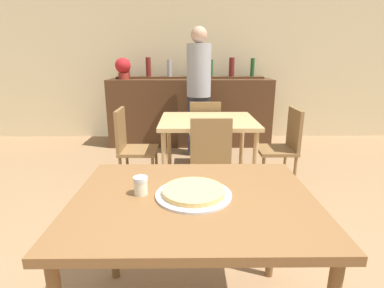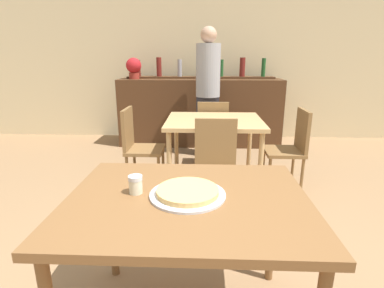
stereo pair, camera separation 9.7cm
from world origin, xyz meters
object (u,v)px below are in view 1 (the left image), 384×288
at_px(person_standing, 199,88).
at_px(chair_far_side_front, 212,162).
at_px(chair_far_side_left, 131,144).
at_px(cheese_shaker, 141,186).
at_px(chair_far_side_right, 284,143).
at_px(chair_far_side_back, 205,130).
at_px(potted_plant, 123,67).
at_px(pizza_tray, 193,193).

bearing_deg(person_standing, chair_far_side_front, -88.03).
distance_m(chair_far_side_left, cheese_shaker, 1.88).
bearing_deg(chair_far_side_right, cheese_shaker, -35.05).
distance_m(chair_far_side_right, person_standing, 1.55).
bearing_deg(chair_far_side_back, cheese_shaker, 79.82).
bearing_deg(chair_far_side_back, potted_plant, -41.67).
relative_size(chair_far_side_back, chair_far_side_left, 1.00).
height_order(chair_far_side_back, chair_far_side_right, same).
height_order(chair_far_side_back, cheese_shaker, chair_far_side_back).
relative_size(chair_far_side_front, chair_far_side_left, 1.00).
distance_m(chair_far_side_front, potted_plant, 2.72).
xyz_separation_m(chair_far_side_right, potted_plant, (-2.07, 1.70, 0.75)).
bearing_deg(cheese_shaker, chair_far_side_right, 54.95).
relative_size(cheese_shaker, person_standing, 0.05).
bearing_deg(chair_far_side_front, person_standing, 91.97).
bearing_deg(person_standing, chair_far_side_back, -83.83).
relative_size(chair_far_side_back, cheese_shaker, 9.93).
bearing_deg(person_standing, pizza_tray, -92.36).
xyz_separation_m(cheese_shaker, person_standing, (0.37, 2.98, 0.17)).
height_order(chair_far_side_front, potted_plant, potted_plant).
height_order(chair_far_side_right, person_standing, person_standing).
height_order(person_standing, potted_plant, person_standing).
height_order(pizza_tray, potted_plant, potted_plant).
xyz_separation_m(chair_far_side_back, potted_plant, (-1.23, 1.09, 0.75)).
bearing_deg(chair_far_side_right, person_standing, -142.49).
distance_m(chair_far_side_back, chair_far_side_left, 1.03).
bearing_deg(chair_far_side_front, chair_far_side_left, 144.16).
distance_m(chair_far_side_front, cheese_shaker, 1.32).
bearing_deg(chair_far_side_right, chair_far_side_front, -54.16).
distance_m(chair_far_side_right, cheese_shaker, 2.23).
bearing_deg(chair_far_side_back, chair_far_side_front, 90.00).
relative_size(chair_far_side_back, potted_plant, 2.69).
bearing_deg(cheese_shaker, pizza_tray, -4.83).
bearing_deg(chair_far_side_left, potted_plant, 13.06).
relative_size(chair_far_side_front, cheese_shaker, 9.93).
xyz_separation_m(cheese_shaker, potted_plant, (-0.80, 3.51, 0.44)).
height_order(chair_far_side_left, pizza_tray, chair_far_side_left).
bearing_deg(chair_far_side_left, person_standing, -33.55).
bearing_deg(potted_plant, cheese_shaker, -77.20).
bearing_deg(chair_far_side_back, person_standing, -83.83).
xyz_separation_m(pizza_tray, cheese_shaker, (-0.25, 0.02, 0.03)).
bearing_deg(chair_far_side_front, pizza_tray, -98.55).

